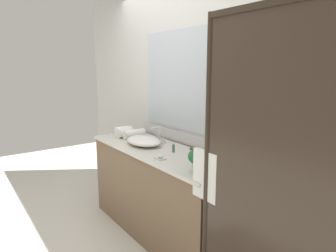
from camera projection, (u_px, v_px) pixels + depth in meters
The scene contains 13 objects.
ground_plane at pixel (159, 233), 3.04m from camera, with size 8.00×8.00×0.00m, color silver.
wall_back_with_mirror at pixel (186, 105), 2.99m from camera, with size 4.40×0.06×2.60m.
vanity_cabinet at pixel (160, 192), 2.96m from camera, with size 1.80×0.58×0.90m.
shower_enclosure at pixel (256, 180), 1.73m from camera, with size 1.20×0.59×2.00m.
sink_basin at pixel (144, 141), 3.01m from camera, with size 0.44×0.30×0.09m, color white.
faucet at pixel (159, 137), 3.12m from camera, with size 0.17×0.13×0.17m.
potted_plant at pixel (198, 158), 2.25m from camera, with size 0.15×0.15×0.17m.
soap_dish at pixel (160, 157), 2.55m from camera, with size 0.10×0.07×0.04m.
amenity_bottle_lotion at pixel (173, 148), 2.75m from camera, with size 0.03×0.03×0.08m.
amenity_bottle_body_wash at pixel (224, 163), 2.30m from camera, with size 0.03×0.03×0.08m.
rolled_towel_near_edge at pixel (123, 131), 3.47m from camera, with size 0.10×0.10×0.18m, color white.
rolled_towel_middle at pixel (124, 132), 3.36m from camera, with size 0.11×0.11×0.19m, color white.
rolled_towel_far_edge at pixel (134, 134), 3.31m from camera, with size 0.10×0.10×0.25m, color white.
Camera 1 is at (2.29, -1.58, 1.67)m, focal length 31.53 mm.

